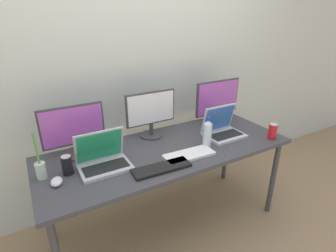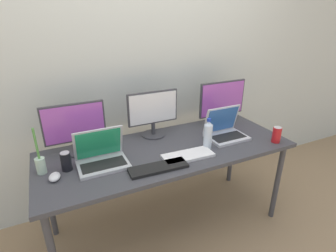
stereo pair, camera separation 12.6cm
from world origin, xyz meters
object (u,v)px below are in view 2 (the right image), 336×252
at_px(keyboard_aux, 188,156).
at_px(soda_can_by_laptop, 66,161).
at_px(laptop_silver, 102,156).
at_px(soda_can_near_keyboard, 277,135).
at_px(work_desk, 168,155).
at_px(bamboo_vase, 40,164).
at_px(water_bottle, 208,135).
at_px(monitor_left, 75,128).
at_px(monitor_right, 222,102).
at_px(keyboard_main, 158,168).
at_px(laptop_secondary, 225,130).
at_px(monitor_center, 153,112).
at_px(mouse_by_keyboard, 55,177).

distance_m(keyboard_aux, soda_can_by_laptop, 0.81).
relative_size(laptop_silver, soda_can_near_keyboard, 2.58).
xyz_separation_m(work_desk, keyboard_aux, (0.07, -0.18, 0.07)).
bearing_deg(bamboo_vase, laptop_silver, -8.68).
bearing_deg(water_bottle, keyboard_aux, -164.08).
distance_m(monitor_left, bamboo_vase, 0.34).
distance_m(water_bottle, soda_can_near_keyboard, 0.56).
distance_m(water_bottle, soda_can_by_laptop, 0.99).
distance_m(work_desk, monitor_left, 0.70).
bearing_deg(monitor_right, keyboard_main, -150.72).
bearing_deg(monitor_right, monitor_left, 179.26).
relative_size(laptop_secondary, soda_can_near_keyboard, 2.48).
xyz_separation_m(keyboard_main, keyboard_aux, (0.25, 0.05, 0.00)).
xyz_separation_m(monitor_right, water_bottle, (-0.37, -0.35, -0.10)).
distance_m(laptop_silver, laptop_secondary, 1.00).
relative_size(work_desk, soda_can_near_keyboard, 14.89).
relative_size(monitor_left, keyboard_main, 1.11).
xyz_separation_m(monitor_left, laptop_secondary, (1.12, -0.26, -0.13)).
distance_m(keyboard_main, soda_can_near_keyboard, 0.99).
relative_size(monitor_left, bamboo_vase, 1.39).
bearing_deg(monitor_left, laptop_silver, -65.34).
relative_size(monitor_right, laptop_secondary, 1.46).
distance_m(keyboard_aux, bamboo_vase, 0.96).
height_order(laptop_secondary, bamboo_vase, bamboo_vase).
bearing_deg(monitor_right, laptop_secondary, -119.41).
bearing_deg(laptop_secondary, soda_can_by_laptop, 178.54).
height_order(monitor_center, mouse_by_keyboard, monitor_center).
xyz_separation_m(laptop_secondary, keyboard_main, (-0.68, -0.21, -0.05)).
bearing_deg(soda_can_near_keyboard, keyboard_main, 177.81).
xyz_separation_m(monitor_left, soda_can_near_keyboard, (1.42, -0.52, -0.12)).
height_order(monitor_center, soda_can_by_laptop, monitor_center).
relative_size(soda_can_near_keyboard, bamboo_vase, 0.41).
bearing_deg(keyboard_main, monitor_center, 73.86).
height_order(work_desk, soda_can_near_keyboard, soda_can_near_keyboard).
bearing_deg(keyboard_main, monitor_left, 135.19).
relative_size(mouse_by_keyboard, water_bottle, 0.41).
distance_m(work_desk, keyboard_main, 0.30).
height_order(keyboard_main, keyboard_aux, same).
relative_size(monitor_left, monitor_center, 1.03).
relative_size(monitor_left, laptop_secondary, 1.38).
distance_m(laptop_silver, keyboard_aux, 0.59).
relative_size(monitor_right, laptop_silver, 1.40).
relative_size(monitor_left, keyboard_aux, 1.18).
xyz_separation_m(monitor_right, soda_can_near_keyboard, (0.17, -0.50, -0.14)).
bearing_deg(keyboard_main, monitor_right, 32.28).
bearing_deg(monitor_center, monitor_left, -178.86).
distance_m(work_desk, soda_can_by_laptop, 0.73).
xyz_separation_m(keyboard_aux, mouse_by_keyboard, (-0.87, 0.11, 0.01)).
distance_m(laptop_silver, mouse_by_keyboard, 0.31).
bearing_deg(water_bottle, laptop_secondary, 23.63).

